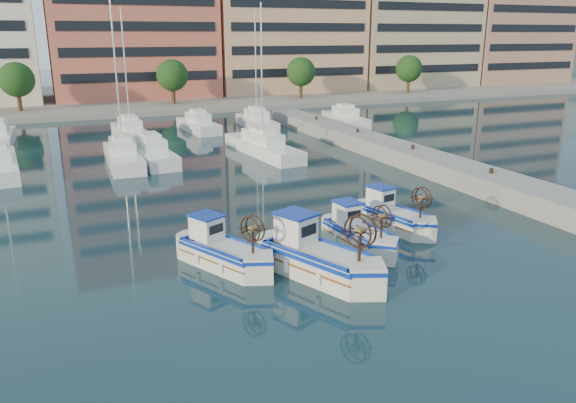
% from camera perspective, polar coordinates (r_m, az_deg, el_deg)
% --- Properties ---
extents(ground, '(300.00, 300.00, 0.00)m').
position_cam_1_polar(ground, '(24.18, 6.32, -5.90)').
color(ground, '#193B42').
rests_on(ground, ground).
extents(quay, '(3.00, 60.00, 1.20)m').
position_cam_1_polar(quay, '(37.51, 17.79, 2.54)').
color(quay, gray).
rests_on(quay, ground).
extents(waterfront, '(180.00, 40.00, 25.60)m').
position_cam_1_polar(waterfront, '(86.85, -10.08, 17.64)').
color(waterfront, gray).
rests_on(waterfront, ground).
extents(hill_east, '(160.00, 160.00, 50.00)m').
position_cam_1_polar(hill_east, '(199.18, 26.88, 12.26)').
color(hill_east, slate).
rests_on(hill_east, ground).
extents(yacht_marina, '(41.20, 22.47, 11.50)m').
position_cam_1_polar(yacht_marina, '(48.91, -13.55, 5.94)').
color(yacht_marina, white).
rests_on(yacht_marina, ground).
extents(fishing_boat_a, '(3.20, 4.27, 2.57)m').
position_cam_1_polar(fishing_boat_a, '(23.32, -6.64, -4.91)').
color(fishing_boat_a, silver).
rests_on(fishing_boat_a, ground).
extents(fishing_boat_b, '(3.61, 5.00, 3.01)m').
position_cam_1_polar(fishing_boat_b, '(22.25, 2.91, -5.56)').
color(fishing_boat_b, silver).
rests_on(fishing_boat_b, ground).
extents(fishing_boat_c, '(1.91, 3.94, 2.41)m').
position_cam_1_polar(fishing_boat_c, '(25.41, 7.11, -3.19)').
color(fishing_boat_c, silver).
rests_on(fishing_boat_c, ground).
extents(fishing_boat_d, '(2.41, 4.06, 2.46)m').
position_cam_1_polar(fishing_boat_d, '(28.12, 10.65, -1.36)').
color(fishing_boat_d, silver).
rests_on(fishing_boat_d, ground).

